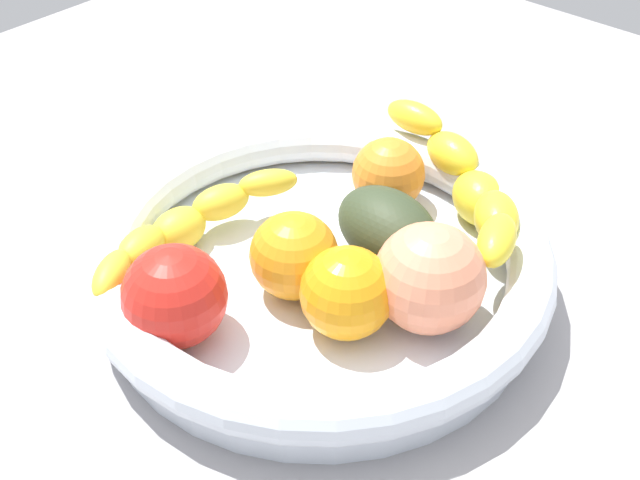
# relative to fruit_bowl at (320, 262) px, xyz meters

# --- Properties ---
(kitchen_counter) EXTENTS (1.20, 1.20, 0.03)m
(kitchen_counter) POSITION_rel_fruit_bowl_xyz_m (0.00, 0.00, -0.04)
(kitchen_counter) COLOR #9A9799
(kitchen_counter) RESTS_ON ground
(fruit_bowl) EXTENTS (0.35, 0.35, 0.06)m
(fruit_bowl) POSITION_rel_fruit_bowl_xyz_m (0.00, 0.00, 0.00)
(fruit_bowl) COLOR silver
(fruit_bowl) RESTS_ON kitchen_counter
(banana_draped_left) EXTENTS (0.06, 0.21, 0.04)m
(banana_draped_left) POSITION_rel_fruit_bowl_xyz_m (0.09, 0.05, 0.02)
(banana_draped_left) COLOR yellow
(banana_draped_left) RESTS_ON fruit_bowl
(banana_draped_right) EXTENTS (0.19, 0.15, 0.06)m
(banana_draped_right) POSITION_rel_fruit_bowl_xyz_m (-0.05, -0.13, 0.03)
(banana_draped_right) COLOR yellow
(banana_draped_right) RESTS_ON fruit_bowl
(orange_front) EXTENTS (0.06, 0.06, 0.06)m
(orange_front) POSITION_rel_fruit_bowl_xyz_m (0.02, -0.10, 0.02)
(orange_front) COLOR orange
(orange_front) RESTS_ON fruit_bowl
(orange_mid_left) EXTENTS (0.07, 0.07, 0.07)m
(orange_mid_left) POSITION_rel_fruit_bowl_xyz_m (-0.05, 0.03, 0.02)
(orange_mid_left) COLOR orange
(orange_mid_left) RESTS_ON fruit_bowl
(orange_mid_right) EXTENTS (0.07, 0.07, 0.07)m
(orange_mid_right) POSITION_rel_fruit_bowl_xyz_m (-0.00, 0.03, 0.02)
(orange_mid_right) COLOR orange
(orange_mid_right) RESTS_ON fruit_bowl
(avocado_dark) EXTENTS (0.10, 0.08, 0.06)m
(avocado_dark) POSITION_rel_fruit_bowl_xyz_m (-0.03, -0.05, 0.02)
(avocado_dark) COLOR #334028
(avocado_dark) RESTS_ON fruit_bowl
(tomato_red) EXTENTS (0.07, 0.07, 0.07)m
(tomato_red) POSITION_rel_fruit_bowl_xyz_m (0.03, 0.12, 0.03)
(tomato_red) COLOR red
(tomato_red) RESTS_ON fruit_bowl
(peach_blush) EXTENTS (0.08, 0.08, 0.08)m
(peach_blush) POSITION_rel_fruit_bowl_xyz_m (-0.09, -0.01, 0.03)
(peach_blush) COLOR #F9916B
(peach_blush) RESTS_ON fruit_bowl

